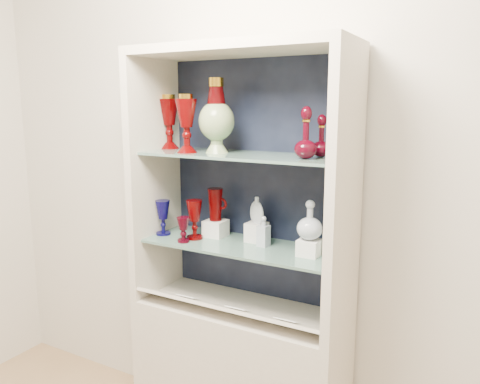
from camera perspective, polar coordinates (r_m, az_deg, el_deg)
The scene contains 30 objects.
wall_back at distance 2.28m, azimuth 2.67°, elevation 3.37°, with size 3.50×0.02×2.80m, color silver.
cabinet_base at distance 2.45m, azimuth -0.00°, elevation -21.79°, with size 1.00×0.40×0.75m, color beige.
cabinet_back_panel at distance 2.26m, azimuth 2.32°, elevation 1.40°, with size 0.98×0.02×1.15m, color black.
cabinet_side_left at distance 2.36m, azimuth -10.26°, elevation 1.64°, with size 0.04×0.40×1.15m, color beige.
cabinet_side_right at distance 1.92m, azimuth 12.68°, elevation -0.55°, with size 0.04×0.40×1.15m, color beige.
cabinet_top_cap at distance 2.08m, azimuth -0.00°, elevation 17.05°, with size 1.00×0.40×0.04m, color beige.
shelf_lower at distance 2.18m, azimuth 0.25°, elevation -6.54°, with size 0.92×0.34×0.01m, color slate.
shelf_upper at distance 2.10m, azimuth 0.26°, elevation 4.50°, with size 0.92×0.34×0.01m, color slate.
label_ledge at distance 2.17m, azimuth -1.44°, elevation -14.11°, with size 0.92×0.18×0.01m, color beige.
label_card_0 at distance 2.05m, azimuth 5.75°, elevation -15.28°, with size 0.10×0.07×0.00m, color white.
label_card_1 at distance 2.27m, azimuth -6.30°, elevation -12.58°, with size 0.10×0.07×0.00m, color white.
label_card_2 at distance 2.14m, azimuth -0.26°, elevation -14.01°, with size 0.10×0.07×0.00m, color white.
pedestal_lamp_left at distance 2.37m, azimuth -8.62°, elevation 8.47°, with size 0.10×0.10×0.27m, color #4C0000, non-canonical shape.
pedestal_lamp_right at distance 2.16m, azimuth -6.54°, elevation 8.28°, with size 0.10×0.10×0.26m, color #4C0000, non-canonical shape.
enamel_urn at distance 2.14m, azimuth -2.88°, elevation 9.26°, with size 0.16×0.16×0.33m, color #0D491C, non-canonical shape.
ruby_decanter_a at distance 1.91m, azimuth 8.05°, elevation 7.55°, with size 0.09×0.09×0.24m, color #3A020D, non-canonical shape.
ruby_decanter_b at distance 1.99m, azimuth 9.91°, elevation 6.91°, with size 0.08×0.08×0.19m, color #3A020D, non-canonical shape.
lidded_bowl at distance 1.91m, azimuth 11.81°, elevation 5.11°, with size 0.07×0.07×0.08m, color #3A020D, non-canonical shape.
cobalt_goblet at distance 2.35m, azimuth -9.38°, elevation -3.10°, with size 0.07×0.07×0.17m, color #0A0741, non-canonical shape.
ruby_goblet_tall at distance 2.25m, azimuth -5.56°, elevation -3.37°, with size 0.08×0.08×0.19m, color #4C0000, non-canonical shape.
ruby_goblet_small at distance 2.21m, azimuth -6.93°, elevation -4.59°, with size 0.06×0.06×0.12m, color #3A020D, non-canonical shape.
riser_ruby_pitcher at distance 2.30m, azimuth -2.99°, elevation -4.43°, with size 0.10×0.10×0.08m, color silver.
ruby_pitcher at distance 2.27m, azimuth -3.02°, elevation -1.53°, with size 0.12×0.08×0.16m, color #4C0000, non-canonical shape.
clear_square_bottle at distance 2.14m, azimuth 2.89°, elevation -4.79°, with size 0.05×0.05×0.14m, color #A2AEBB, non-canonical shape.
riser_flat_flask at distance 2.21m, azimuth 2.04°, elevation -4.90°, with size 0.09×0.09×0.09m, color silver.
flat_flask at distance 2.19m, azimuth 2.05°, elevation -2.14°, with size 0.09×0.04×0.13m, color silver, non-canonical shape.
riser_clear_round_decanter at distance 2.04m, azimuth 8.41°, elevation -6.72°, with size 0.09×0.09×0.07m, color silver.
clear_round_decanter at distance 2.00m, azimuth 8.50°, elevation -3.52°, with size 0.11×0.11×0.16m, color #A2AEBB, non-canonical shape.
riser_cameo_medallion at distance 2.07m, azimuth 11.41°, elevation -6.12°, with size 0.08×0.08×0.10m, color silver.
cameo_medallion at distance 2.04m, azimuth 11.53°, elevation -3.10°, with size 0.10×0.04×0.12m, color black, non-canonical shape.
Camera 1 is at (0.99, -0.28, 1.69)m, focal length 35.00 mm.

